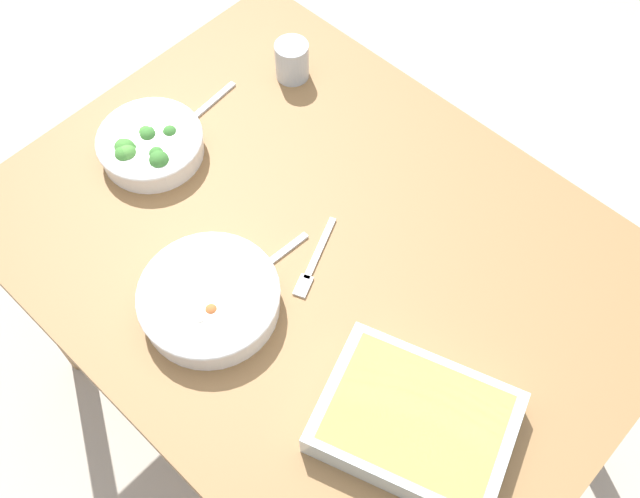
% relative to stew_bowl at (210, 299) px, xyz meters
% --- Properties ---
extents(ground_plane, '(6.00, 6.00, 0.00)m').
position_rel_stew_bowl_xyz_m(ground_plane, '(0.06, 0.22, -0.77)').
color(ground_plane, '#B2A899').
extents(dining_table, '(1.20, 0.90, 0.74)m').
position_rel_stew_bowl_xyz_m(dining_table, '(0.06, 0.22, -0.12)').
color(dining_table, olive).
rests_on(dining_table, ground_plane).
extents(stew_bowl, '(0.25, 0.25, 0.06)m').
position_rel_stew_bowl_xyz_m(stew_bowl, '(0.00, 0.00, 0.00)').
color(stew_bowl, white).
rests_on(stew_bowl, dining_table).
extents(broccoli_bowl, '(0.21, 0.21, 0.07)m').
position_rel_stew_bowl_xyz_m(broccoli_bowl, '(-0.34, 0.15, -0.00)').
color(broccoli_bowl, white).
rests_on(broccoli_bowl, dining_table).
extents(baking_dish, '(0.35, 0.30, 0.06)m').
position_rel_stew_bowl_xyz_m(baking_dish, '(0.40, 0.08, 0.00)').
color(baking_dish, silver).
rests_on(baking_dish, dining_table).
extents(drink_cup, '(0.07, 0.07, 0.08)m').
position_rel_stew_bowl_xyz_m(drink_cup, '(-0.29, 0.50, 0.01)').
color(drink_cup, '#B2BCC6').
rests_on(drink_cup, dining_table).
extents(spoon_by_stew, '(0.03, 0.18, 0.01)m').
position_rel_stew_bowl_xyz_m(spoon_by_stew, '(0.01, 0.11, -0.03)').
color(spoon_by_stew, silver).
rests_on(spoon_by_stew, dining_table).
extents(spoon_by_broccoli, '(0.03, 0.18, 0.01)m').
position_rel_stew_bowl_xyz_m(spoon_by_broccoli, '(-0.35, 0.28, -0.03)').
color(spoon_by_broccoli, silver).
rests_on(spoon_by_broccoli, dining_table).
extents(fork_on_table, '(0.08, 0.17, 0.01)m').
position_rel_stew_bowl_xyz_m(fork_on_table, '(0.07, 0.19, -0.03)').
color(fork_on_table, silver).
rests_on(fork_on_table, dining_table).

